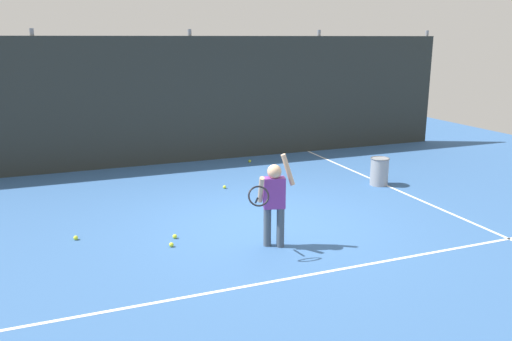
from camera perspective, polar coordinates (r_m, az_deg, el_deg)
The scene contains 15 objects.
ground_plane at distance 8.45m, azimuth 1.25°, elevation -5.70°, with size 20.00×20.00×0.00m, color #335B93.
court_line_baseline at distance 6.81m, azimuth 7.74°, elevation -10.96°, with size 9.00×0.05×0.00m, color white.
court_line_sideline at distance 10.74m, azimuth 14.48°, elevation -1.74°, with size 0.05×9.00×0.00m, color white.
back_fence_windscreen at distance 12.42m, azimuth -7.02°, elevation 7.67°, with size 13.67×0.08×2.94m, color #282D2B.
fence_post_1 at distance 12.09m, azimuth -22.73°, elevation 6.84°, with size 0.09×0.09×3.09m, color slate.
fence_post_2 at distance 12.47m, azimuth -7.10°, elevation 8.04°, with size 0.09×0.09×3.09m, color slate.
fence_post_3 at distance 13.68m, azimuth 6.74°, elevation 8.61°, with size 0.09×0.09×3.09m, color slate.
fence_post_4 at distance 15.53m, azimuth 17.84°, elevation 8.71°, with size 0.09×0.09×3.09m, color slate.
tennis_player at distance 7.27m, azimuth 1.94°, elevation -3.05°, with size 0.82×0.57×1.35m.
ball_hopper at distance 10.76m, azimuth 13.39°, elevation -0.06°, with size 0.38×0.38×0.56m.
tennis_ball_0 at distance 8.18m, azimuth -19.19°, elevation -6.99°, with size 0.07×0.07×0.07m, color #CCE033.
tennis_ball_1 at distance 12.41m, azimuth -0.71°, elevation 1.03°, with size 0.07×0.07×0.07m, color #CCE033.
tennis_ball_2 at distance 7.88m, azimuth -8.91°, elevation -7.16°, with size 0.07×0.07×0.07m, color #CCE033.
tennis_ball_3 at distance 10.30m, azimuth -3.48°, elevation -1.81°, with size 0.07×0.07×0.07m, color #CCE033.
tennis_ball_4 at distance 7.58m, azimuth -9.28°, elevation -8.04°, with size 0.07×0.07×0.07m, color #CCE033.
Camera 1 is at (-3.06, -7.32, 2.91)m, focal length 36.42 mm.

